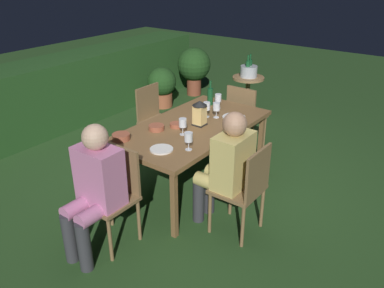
{
  "coord_description": "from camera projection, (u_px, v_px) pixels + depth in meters",
  "views": [
    {
      "loc": [
        -3.06,
        -2.25,
        2.3
      ],
      "look_at": [
        0.0,
        0.0,
        0.5
      ],
      "focal_mm": 37.0,
      "sensor_mm": 36.0,
      "label": 1
    }
  ],
  "objects": [
    {
      "name": "ground_plane",
      "position": [
        192.0,
        185.0,
        4.42
      ],
      "size": [
        16.0,
        16.0,
        0.0
      ],
      "primitive_type": "plane",
      "color": "#26471E"
    },
    {
      "name": "dining_table",
      "position": [
        192.0,
        130.0,
        4.13
      ],
      "size": [
        1.77,
        0.95,
        0.72
      ],
      "color": "brown",
      "rests_on": "ground"
    },
    {
      "name": "chair_side_right_b",
      "position": [
        155.0,
        117.0,
        4.97
      ],
      "size": [
        0.42,
        0.4,
        0.87
      ],
      "color": "brown",
      "rests_on": "ground"
    },
    {
      "name": "chair_head_near",
      "position": [
        114.0,
        191.0,
        3.39
      ],
      "size": [
        0.4,
        0.42,
        0.87
      ],
      "color": "brown",
      "rests_on": "ground"
    },
    {
      "name": "person_in_pink",
      "position": [
        94.0,
        186.0,
        3.18
      ],
      "size": [
        0.48,
        0.38,
        1.15
      ],
      "color": "#C675A3",
      "rests_on": "ground"
    },
    {
      "name": "chair_side_left_a",
      "position": [
        245.0,
        187.0,
        3.46
      ],
      "size": [
        0.42,
        0.4,
        0.87
      ],
      "color": "brown",
      "rests_on": "ground"
    },
    {
      "name": "person_in_mustard",
      "position": [
        226.0,
        165.0,
        3.5
      ],
      "size": [
        0.38,
        0.47,
        1.15
      ],
      "color": "tan",
      "rests_on": "ground"
    },
    {
      "name": "chair_head_far",
      "position": [
        245.0,
        115.0,
        5.04
      ],
      "size": [
        0.4,
        0.42,
        0.87
      ],
      "color": "brown",
      "rests_on": "ground"
    },
    {
      "name": "lantern_centerpiece",
      "position": [
        200.0,
        112.0,
        4.06
      ],
      "size": [
        0.15,
        0.15,
        0.27
      ],
      "color": "black",
      "rests_on": "dining_table"
    },
    {
      "name": "green_bottle_on_table",
      "position": [
        210.0,
        96.0,
        4.64
      ],
      "size": [
        0.07,
        0.07,
        0.29
      ],
      "color": "#144723",
      "rests_on": "dining_table"
    },
    {
      "name": "wine_glass_a",
      "position": [
        218.0,
        98.0,
        4.53
      ],
      "size": [
        0.08,
        0.08,
        0.17
      ],
      "color": "silver",
      "rests_on": "dining_table"
    },
    {
      "name": "wine_glass_b",
      "position": [
        207.0,
        107.0,
        4.28
      ],
      "size": [
        0.08,
        0.08,
        0.17
      ],
      "color": "silver",
      "rests_on": "dining_table"
    },
    {
      "name": "wine_glass_c",
      "position": [
        183.0,
        124.0,
        3.85
      ],
      "size": [
        0.08,
        0.08,
        0.17
      ],
      "color": "silver",
      "rests_on": "dining_table"
    },
    {
      "name": "wine_glass_d",
      "position": [
        216.0,
        107.0,
        4.26
      ],
      "size": [
        0.08,
        0.08,
        0.17
      ],
      "color": "silver",
      "rests_on": "dining_table"
    },
    {
      "name": "wine_glass_e",
      "position": [
        189.0,
        138.0,
        3.54
      ],
      "size": [
        0.08,
        0.08,
        0.17
      ],
      "color": "silver",
      "rests_on": "dining_table"
    },
    {
      "name": "plate_a",
      "position": [
        161.0,
        149.0,
        3.58
      ],
      "size": [
        0.21,
        0.21,
        0.01
      ],
      "primitive_type": "cylinder",
      "color": "white",
      "rests_on": "dining_table"
    },
    {
      "name": "plate_b",
      "position": [
        234.0,
        117.0,
        4.3
      ],
      "size": [
        0.25,
        0.25,
        0.01
      ],
      "primitive_type": "cylinder",
      "color": "white",
      "rests_on": "dining_table"
    },
    {
      "name": "bowl_olives",
      "position": [
        176.0,
        125.0,
        4.06
      ],
      "size": [
        0.13,
        0.13,
        0.04
      ],
      "color": "#9E5138",
      "rests_on": "dining_table"
    },
    {
      "name": "bowl_bread",
      "position": [
        121.0,
        137.0,
        3.77
      ],
      "size": [
        0.17,
        0.17,
        0.06
      ],
      "color": "#9E5138",
      "rests_on": "dining_table"
    },
    {
      "name": "bowl_salad",
      "position": [
        156.0,
        127.0,
        3.99
      ],
      "size": [
        0.16,
        0.16,
        0.05
      ],
      "color": "#9E5138",
      "rests_on": "dining_table"
    },
    {
      "name": "side_table",
      "position": [
        248.0,
        90.0,
        6.18
      ],
      "size": [
        0.49,
        0.49,
        0.64
      ],
      "color": "#937047",
      "rests_on": "ground"
    },
    {
      "name": "ice_bucket",
      "position": [
        249.0,
        70.0,
        6.05
      ],
      "size": [
        0.26,
        0.26,
        0.34
      ],
      "color": "#B2B7BF",
      "rests_on": "side_table"
    },
    {
      "name": "hedge_backdrop",
      "position": [
        42.0,
        98.0,
        5.63
      ],
      "size": [
        6.08,
        0.71,
        0.99
      ],
      "primitive_type": "cube",
      "color": "#234C1E",
      "rests_on": "ground"
    },
    {
      "name": "potted_plant_by_hedge",
      "position": [
        162.0,
        85.0,
        6.6
      ],
      "size": [
        0.48,
        0.48,
        0.67
      ],
      "color": "#9E5133",
      "rests_on": "ground"
    },
    {
      "name": "potted_plant_corner",
      "position": [
        194.0,
        66.0,
        7.12
      ],
      "size": [
        0.6,
        0.6,
        0.86
      ],
      "color": "brown",
      "rests_on": "ground"
    }
  ]
}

